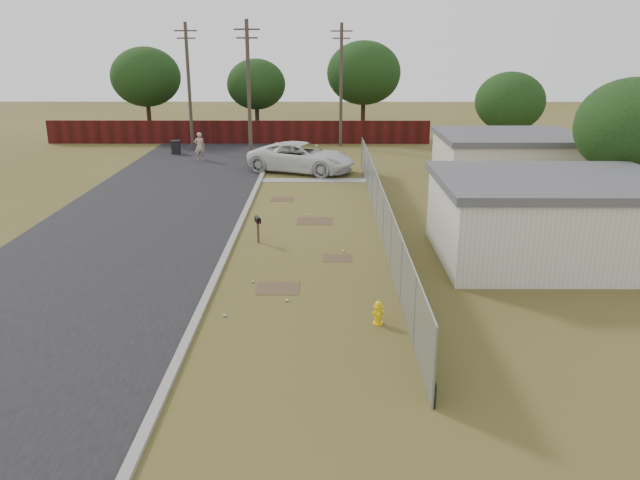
{
  "coord_description": "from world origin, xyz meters",
  "views": [
    {
      "loc": [
        0.68,
        -23.98,
        7.79
      ],
      "look_at": [
        0.57,
        -3.2,
        1.1
      ],
      "focal_mm": 35.0,
      "sensor_mm": 36.0,
      "label": 1
    }
  ],
  "objects_px": {
    "fire_hydrant": "(378,313)",
    "mailbox": "(258,222)",
    "trash_bin": "(176,147)",
    "pedestrian": "(200,146)",
    "pickup_truck": "(302,157)"
  },
  "relations": [
    {
      "from": "fire_hydrant",
      "to": "mailbox",
      "type": "relative_size",
      "value": 0.68
    },
    {
      "from": "fire_hydrant",
      "to": "pickup_truck",
      "type": "bearing_deg",
      "value": 97.66
    },
    {
      "from": "pickup_truck",
      "to": "trash_bin",
      "type": "distance_m",
      "value": 11.14
    },
    {
      "from": "pedestrian",
      "to": "trash_bin",
      "type": "xyz_separation_m",
      "value": [
        -2.18,
        2.44,
        -0.45
      ]
    },
    {
      "from": "pedestrian",
      "to": "mailbox",
      "type": "bearing_deg",
      "value": 91.95
    },
    {
      "from": "fire_hydrant",
      "to": "pedestrian",
      "type": "bearing_deg",
      "value": 111.25
    },
    {
      "from": "mailbox",
      "to": "trash_bin",
      "type": "xyz_separation_m",
      "value": [
        -7.92,
        20.43,
        -0.36
      ]
    },
    {
      "from": "mailbox",
      "to": "trash_bin",
      "type": "relative_size",
      "value": 1.13
    },
    {
      "from": "pickup_truck",
      "to": "trash_bin",
      "type": "bearing_deg",
      "value": 77.71
    },
    {
      "from": "fire_hydrant",
      "to": "trash_bin",
      "type": "height_order",
      "value": "trash_bin"
    },
    {
      "from": "pickup_truck",
      "to": "pedestrian",
      "type": "bearing_deg",
      "value": 83.32
    },
    {
      "from": "pickup_truck",
      "to": "trash_bin",
      "type": "xyz_separation_m",
      "value": [
        -9.2,
        6.27,
        -0.41
      ]
    },
    {
      "from": "mailbox",
      "to": "pedestrian",
      "type": "xyz_separation_m",
      "value": [
        -5.74,
        17.99,
        0.08
      ]
    },
    {
      "from": "fire_hydrant",
      "to": "mailbox",
      "type": "height_order",
      "value": "mailbox"
    },
    {
      "from": "pickup_truck",
      "to": "trash_bin",
      "type": "height_order",
      "value": "pickup_truck"
    }
  ]
}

